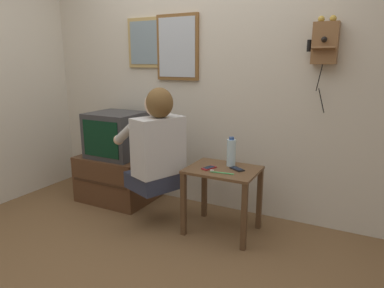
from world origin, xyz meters
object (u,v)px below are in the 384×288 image
person (157,143)px  water_bottle (231,152)px  framed_picture (147,43)px  cell_phone_spare (237,169)px  television (116,135)px  wall_mirror (177,48)px  toothbrush (220,172)px  wall_phone_antique (325,43)px  cell_phone_held (209,168)px

person → water_bottle: 0.62m
framed_picture → cell_phone_spare: bearing=-20.9°
person → television: (-0.68, 0.30, -0.05)m
person → framed_picture: (-0.49, 0.61, 0.85)m
person → water_bottle: person is taller
person → water_bottle: size_ratio=3.53×
wall_mirror → person: bearing=-77.2°
framed_picture → toothbrush: framed_picture is taller
wall_mirror → water_bottle: wall_mirror is taller
framed_picture → wall_mirror: bearing=-0.5°
wall_mirror → television: bearing=-150.3°
person → wall_phone_antique: size_ratio=1.18×
toothbrush → person: bearing=85.0°
person → toothbrush: (0.57, 0.02, -0.17)m
wall_phone_antique → wall_mirror: bearing=178.2°
cell_phone_spare → wall_mirror: bearing=92.3°
wall_mirror → toothbrush: (0.71, -0.58, -0.97)m
wall_phone_antique → wall_mirror: wall_mirror is taller
person → cell_phone_held: bearing=-56.6°
cell_phone_held → toothbrush: size_ratio=0.72×
cell_phone_spare → toothbrush: bearing=-178.9°
television → wall_mirror: wall_mirror is taller
wall_phone_antique → cell_phone_held: 1.32m
wall_mirror → toothbrush: bearing=-39.4°
person → water_bottle: (0.57, 0.25, -0.07)m
wall_phone_antique → toothbrush: 1.28m
cell_phone_held → toothbrush: toothbrush is taller
person → toothbrush: 0.60m
person → wall_mirror: size_ratio=1.42×
cell_phone_spare → toothbrush: size_ratio=0.73×
wall_phone_antique → wall_mirror: size_ratio=1.20×
person → cell_phone_held: person is taller
television → cell_phone_held: television is taller
television → water_bottle: television is taller
person → framed_picture: bearing=60.7°
television → water_bottle: 1.25m
cell_phone_spare → cell_phone_held: bearing=141.1°
person → cell_phone_held: (0.44, 0.09, -0.18)m
cell_phone_held → toothbrush: 0.15m
wall_phone_antique → cell_phone_spare: 1.18m
cell_phone_spare → television: bearing=115.6°
wall_phone_antique → water_bottle: (-0.62, -0.31, -0.87)m
cell_phone_spare → toothbrush: (-0.08, -0.15, 0.00)m
cell_phone_spare → water_bottle: (-0.08, 0.08, 0.11)m
wall_mirror → water_bottle: (0.71, -0.36, -0.86)m
television → cell_phone_held: size_ratio=3.71×
framed_picture → cell_phone_spare: framed_picture is taller
person → wall_phone_antique: bearing=-43.0°
cell_phone_spare → framed_picture: bearing=100.1°
framed_picture → television: bearing=-120.9°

